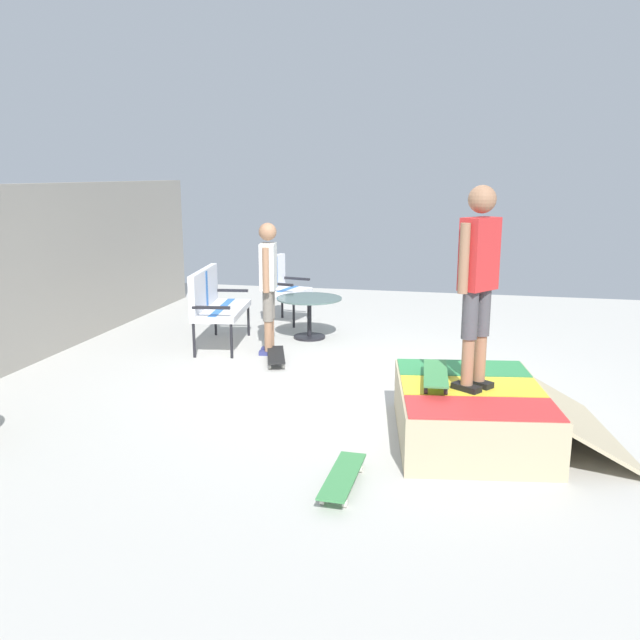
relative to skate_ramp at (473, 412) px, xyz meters
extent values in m
cube|color=beige|center=(1.18, 1.24, -0.29)|extent=(12.00, 12.00, 0.10)
cube|color=gray|center=(1.18, 5.24, 0.82)|extent=(9.00, 0.20, 2.12)
cube|color=tan|center=(0.00, 0.03, -0.01)|extent=(1.78, 1.44, 0.47)
cube|color=red|center=(-0.54, -0.05, 0.23)|extent=(0.69, 1.23, 0.01)
cube|color=yellow|center=(0.00, 0.03, 0.23)|extent=(0.69, 1.23, 0.01)
cube|color=#338C4C|center=(0.53, 0.11, 0.23)|extent=(0.69, 1.23, 0.01)
cylinder|color=#B2B2B7|center=(-0.09, 0.60, 0.20)|extent=(1.54, 0.28, 0.05)
cube|color=tan|center=(0.13, -0.86, -0.03)|extent=(1.65, 0.90, 0.39)
cylinder|color=black|center=(1.96, 2.90, -0.02)|extent=(0.04, 0.04, 0.44)
cylinder|color=black|center=(3.12, 3.06, -0.02)|extent=(0.04, 0.04, 0.44)
cylinder|color=black|center=(1.89, 3.36, -0.02)|extent=(0.04, 0.04, 0.44)
cylinder|color=black|center=(3.05, 3.53, -0.02)|extent=(0.04, 0.04, 0.44)
cube|color=silver|center=(2.51, 3.21, 0.24)|extent=(1.32, 0.72, 0.08)
cube|color=#3872C6|center=(2.51, 3.21, 0.28)|extent=(1.21, 0.27, 0.00)
cube|color=silver|center=(2.47, 3.44, 0.53)|extent=(1.25, 0.26, 0.50)
cube|color=#3872C6|center=(2.47, 3.44, 0.53)|extent=(0.11, 0.10, 0.46)
cube|color=black|center=(1.91, 3.13, 0.40)|extent=(0.11, 0.47, 0.04)
cube|color=black|center=(3.11, 3.30, 0.40)|extent=(0.11, 0.47, 0.04)
cylinder|color=black|center=(3.74, 2.56, -0.02)|extent=(0.04, 0.04, 0.44)
cylinder|color=black|center=(4.27, 2.46, -0.02)|extent=(0.04, 0.04, 0.44)
cylinder|color=black|center=(3.84, 3.02, -0.02)|extent=(0.04, 0.04, 0.44)
cylinder|color=black|center=(4.36, 2.92, -0.02)|extent=(0.04, 0.04, 0.44)
cube|color=silver|center=(4.05, 2.74, 0.24)|extent=(0.72, 0.66, 0.08)
cube|color=#3872C6|center=(4.05, 2.74, 0.28)|extent=(0.59, 0.22, 0.00)
cube|color=silver|center=(4.10, 2.97, 0.53)|extent=(0.62, 0.20, 0.50)
cube|color=#3872C6|center=(4.10, 2.97, 0.53)|extent=(0.11, 0.10, 0.46)
cube|color=black|center=(3.77, 2.80, 0.40)|extent=(0.13, 0.47, 0.04)
cube|color=black|center=(4.34, 2.68, 0.40)|extent=(0.13, 0.47, 0.04)
cylinder|color=black|center=(3.17, 2.19, 0.04)|extent=(0.06, 0.06, 0.55)
cylinder|color=black|center=(3.17, 2.19, -0.22)|extent=(0.44, 0.44, 0.03)
cylinder|color=#4C6660|center=(3.17, 2.19, 0.32)|extent=(0.90, 0.90, 0.02)
cube|color=navy|center=(2.20, 2.49, -0.21)|extent=(0.14, 0.25, 0.05)
cylinder|color=#9E7051|center=(2.20, 2.49, 0.01)|extent=(0.10, 0.10, 0.39)
cylinder|color=slate|center=(2.20, 2.49, 0.39)|extent=(0.13, 0.13, 0.39)
cube|color=navy|center=(2.37, 2.52, -0.21)|extent=(0.14, 0.25, 0.05)
cylinder|color=#9E7051|center=(2.37, 2.52, 0.01)|extent=(0.10, 0.10, 0.39)
cylinder|color=slate|center=(2.37, 2.52, 0.39)|extent=(0.13, 0.13, 0.39)
cube|color=silver|center=(2.29, 2.50, 0.88)|extent=(0.34, 0.22, 0.57)
sphere|color=#9E7051|center=(2.29, 2.50, 1.30)|extent=(0.22, 0.22, 0.22)
cylinder|color=#9E7051|center=(2.09, 2.48, 0.86)|extent=(0.08, 0.08, 0.55)
cylinder|color=#9E7051|center=(2.48, 2.53, 0.86)|extent=(0.08, 0.08, 0.55)
cube|color=black|center=(0.00, -0.03, 0.26)|extent=(0.23, 0.26, 0.05)
cylinder|color=#9E7051|center=(0.00, -0.03, 0.49)|extent=(0.10, 0.10, 0.39)
cylinder|color=#4C4C51|center=(0.00, -0.03, 0.88)|extent=(0.13, 0.13, 0.39)
cube|color=black|center=(-0.14, 0.07, 0.26)|extent=(0.23, 0.26, 0.05)
cylinder|color=#9E7051|center=(-0.14, 0.07, 0.49)|extent=(0.10, 0.10, 0.39)
cylinder|color=#4C4C51|center=(-0.14, 0.07, 0.88)|extent=(0.13, 0.13, 0.39)
cube|color=red|center=(-0.07, 0.02, 1.37)|extent=(0.36, 0.33, 0.58)
sphere|color=#9E7051|center=(-0.07, 0.02, 1.80)|extent=(0.22, 0.22, 0.22)
cylinder|color=#9E7051|center=(0.09, -0.10, 1.35)|extent=(0.08, 0.08, 0.55)
cylinder|color=#9E7051|center=(-0.23, 0.14, 1.35)|extent=(0.08, 0.08, 0.55)
cube|color=black|center=(1.91, 2.31, -0.15)|extent=(0.82, 0.43, 0.02)
cylinder|color=silver|center=(2.20, 2.32, -0.21)|extent=(0.06, 0.05, 0.06)
cylinder|color=silver|center=(2.15, 2.47, -0.21)|extent=(0.06, 0.05, 0.06)
cylinder|color=silver|center=(1.66, 2.15, -0.21)|extent=(0.06, 0.05, 0.06)
cylinder|color=silver|center=(1.62, 2.30, -0.21)|extent=(0.06, 0.05, 0.06)
cube|color=#3F8C4C|center=(-1.13, 0.93, -0.15)|extent=(0.81, 0.23, 0.02)
cylinder|color=silver|center=(-0.86, 0.84, -0.21)|extent=(0.06, 0.03, 0.06)
cylinder|color=silver|center=(-0.85, 1.00, -0.21)|extent=(0.06, 0.03, 0.06)
cylinder|color=silver|center=(-1.42, 0.86, -0.21)|extent=(0.06, 0.03, 0.06)
cylinder|color=silver|center=(-1.41, 1.02, -0.21)|extent=(0.06, 0.03, 0.06)
cube|color=#3F8C4C|center=(-0.01, 0.33, 0.33)|extent=(0.81, 0.25, 0.01)
cylinder|color=#333333|center=(0.27, 0.27, 0.27)|extent=(0.06, 0.03, 0.06)
cylinder|color=#333333|center=(0.26, 0.43, 0.27)|extent=(0.06, 0.03, 0.06)
cylinder|color=#333333|center=(-0.29, 0.24, 0.27)|extent=(0.06, 0.03, 0.06)
cylinder|color=#333333|center=(-0.30, 0.40, 0.27)|extent=(0.06, 0.03, 0.06)
camera|label=1|loc=(-5.48, 0.15, 2.00)|focal=36.94mm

